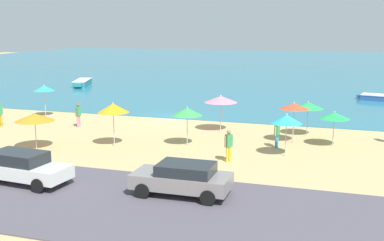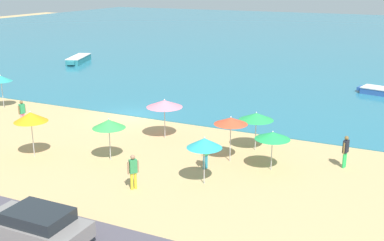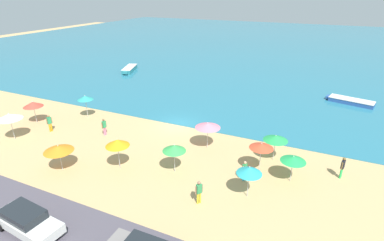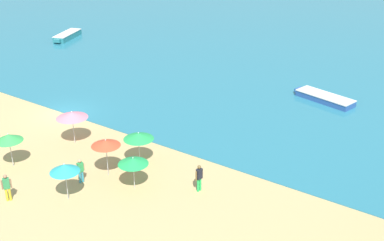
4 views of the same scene
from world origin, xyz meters
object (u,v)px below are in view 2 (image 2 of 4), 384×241
(beach_umbrella_2, at_px, (1,79))
(bather_3, at_px, (205,152))
(beach_umbrella_4, at_px, (109,124))
(beach_umbrella_0, at_px, (231,121))
(beach_umbrella_9, at_px, (164,104))
(bather_4, at_px, (345,150))
(beach_umbrella_5, at_px, (273,136))
(beach_umbrella_6, at_px, (204,143))
(parked_car_3, at_px, (36,225))
(bather_1, at_px, (22,111))
(beach_umbrella_1, at_px, (31,117))
(bather_2, at_px, (133,170))
(skiff_offshore, at_px, (78,59))
(beach_umbrella_3, at_px, (256,117))

(beach_umbrella_2, relative_size, bather_3, 1.60)
(beach_umbrella_4, bearing_deg, beach_umbrella_0, 24.17)
(beach_umbrella_9, distance_m, bather_4, 11.05)
(beach_umbrella_5, xyz_separation_m, beach_umbrella_6, (-2.45, -3.13, 0.21))
(beach_umbrella_4, relative_size, parked_car_3, 0.57)
(beach_umbrella_0, relative_size, bather_1, 1.49)
(beach_umbrella_1, distance_m, beach_umbrella_6, 10.21)
(beach_umbrella_6, distance_m, parked_car_3, 8.65)
(beach_umbrella_0, xyz_separation_m, bather_2, (-2.81, -5.41, -1.33))
(beach_umbrella_9, bearing_deg, beach_umbrella_0, -20.67)
(beach_umbrella_5, bearing_deg, skiff_offshore, 143.92)
(bather_3, relative_size, bather_4, 0.93)
(beach_umbrella_1, height_order, parked_car_3, beach_umbrella_1)
(beach_umbrella_9, xyz_separation_m, bather_4, (10.98, -0.16, -1.23))
(beach_umbrella_1, xyz_separation_m, beach_umbrella_5, (12.63, 3.93, -0.44))
(beach_umbrella_9, bearing_deg, beach_umbrella_5, -16.01)
(beach_umbrella_4, distance_m, bather_1, 9.71)
(beach_umbrella_1, bearing_deg, beach_umbrella_4, 19.02)
(beach_umbrella_5, bearing_deg, bather_1, 178.80)
(beach_umbrella_4, xyz_separation_m, parked_car_3, (2.62, -8.50, -1.29))
(beach_umbrella_4, distance_m, parked_car_3, 8.98)
(parked_car_3, bearing_deg, bather_3, 74.68)
(beach_umbrella_9, distance_m, bather_2, 7.82)
(bather_3, bearing_deg, bather_1, 173.23)
(beach_umbrella_3, xyz_separation_m, skiff_offshore, (-28.27, 19.31, -1.61))
(beach_umbrella_3, bearing_deg, beach_umbrella_4, -143.05)
(beach_umbrella_0, bearing_deg, bather_3, -116.34)
(beach_umbrella_6, bearing_deg, bather_1, 167.05)
(beach_umbrella_6, relative_size, parked_car_3, 0.58)
(beach_umbrella_5, height_order, beach_umbrella_9, beach_umbrella_9)
(skiff_offshore, bearing_deg, bather_3, -40.87)
(bather_4, bearing_deg, bather_3, -153.08)
(beach_umbrella_2, distance_m, bather_3, 19.66)
(bather_3, bearing_deg, bather_4, 26.92)
(beach_umbrella_1, height_order, skiff_offshore, beach_umbrella_1)
(beach_umbrella_3, height_order, parked_car_3, beach_umbrella_3)
(beach_umbrella_4, bearing_deg, skiff_offshore, 131.53)
(bather_1, height_order, parked_car_3, bather_1)
(beach_umbrella_1, relative_size, parked_car_3, 0.64)
(beach_umbrella_9, height_order, bather_1, beach_umbrella_9)
(beach_umbrella_1, height_order, bather_4, beach_umbrella_1)
(beach_umbrella_3, xyz_separation_m, bather_1, (-15.92, -2.19, -1.07))
(beach_umbrella_1, bearing_deg, parked_car_3, -46.02)
(beach_umbrella_2, xyz_separation_m, bather_2, (17.07, -8.25, -1.34))
(skiff_offshore, bearing_deg, beach_umbrella_6, -42.21)
(bather_1, bearing_deg, bather_3, -6.77)
(bather_2, bearing_deg, beach_umbrella_2, 154.20)
(bather_2, distance_m, bather_4, 11.23)
(beach_umbrella_2, xyz_separation_m, beach_umbrella_6, (19.83, -6.19, -0.21))
(beach_umbrella_2, height_order, bather_1, beach_umbrella_2)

